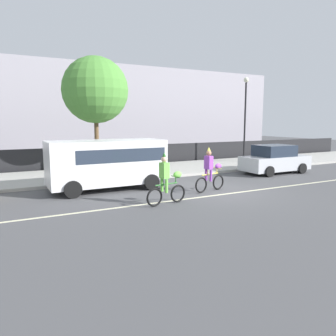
{
  "coord_description": "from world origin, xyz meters",
  "views": [
    {
      "loc": [
        -8.42,
        -11.18,
        3.01
      ],
      "look_at": [
        -1.94,
        1.2,
        1.0
      ],
      "focal_mm": 35.0,
      "sensor_mm": 36.0,
      "label": 1
    }
  ],
  "objects_px": {
    "parade_cyclist_lime": "(167,182)",
    "parked_car_silver": "(275,160)",
    "street_lamp_post": "(245,107)",
    "parked_van_white": "(108,161)",
    "parade_cyclist_purple": "(210,172)"
  },
  "relations": [
    {
      "from": "parade_cyclist_lime",
      "to": "parked_van_white",
      "type": "distance_m",
      "value": 3.74
    },
    {
      "from": "parade_cyclist_purple",
      "to": "parade_cyclist_lime",
      "type": "bearing_deg",
      "value": -157.25
    },
    {
      "from": "parked_van_white",
      "to": "street_lamp_post",
      "type": "height_order",
      "value": "street_lamp_post"
    },
    {
      "from": "parade_cyclist_lime",
      "to": "parked_car_silver",
      "type": "relative_size",
      "value": 0.47
    },
    {
      "from": "parked_car_silver",
      "to": "street_lamp_post",
      "type": "bearing_deg",
      "value": 72.55
    },
    {
      "from": "street_lamp_post",
      "to": "parked_van_white",
      "type": "bearing_deg",
      "value": -159.56
    },
    {
      "from": "parade_cyclist_lime",
      "to": "parked_car_silver",
      "type": "xyz_separation_m",
      "value": [
        8.89,
        3.52,
        -0.06
      ]
    },
    {
      "from": "parade_cyclist_purple",
      "to": "street_lamp_post",
      "type": "height_order",
      "value": "street_lamp_post"
    },
    {
      "from": "parade_cyclist_lime",
      "to": "street_lamp_post",
      "type": "xyz_separation_m",
      "value": [
        10.22,
        7.77,
        3.15
      ]
    },
    {
      "from": "parade_cyclist_purple",
      "to": "parked_car_silver",
      "type": "xyz_separation_m",
      "value": [
        6.19,
        2.39,
        -0.06
      ]
    },
    {
      "from": "parade_cyclist_lime",
      "to": "parade_cyclist_purple",
      "type": "distance_m",
      "value": 2.92
    },
    {
      "from": "parade_cyclist_purple",
      "to": "street_lamp_post",
      "type": "distance_m",
      "value": 10.52
    },
    {
      "from": "parked_van_white",
      "to": "street_lamp_post",
      "type": "bearing_deg",
      "value": 20.44
    },
    {
      "from": "parade_cyclist_lime",
      "to": "parked_van_white",
      "type": "xyz_separation_m",
      "value": [
        -1.05,
        3.56,
        0.44
      ]
    },
    {
      "from": "parade_cyclist_lime",
      "to": "parked_car_silver",
      "type": "height_order",
      "value": "parade_cyclist_lime"
    }
  ]
}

